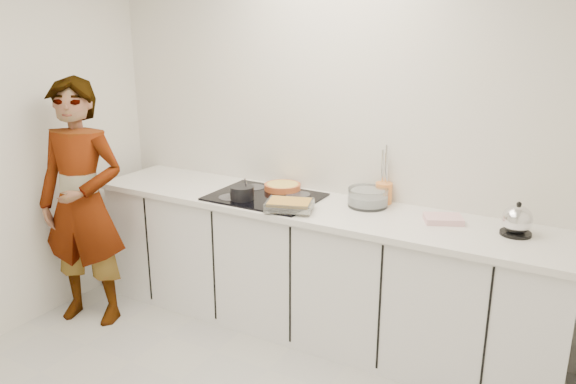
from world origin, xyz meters
The scene contains 12 objects.
wall_back centered at (0.00, 1.60, 1.30)m, with size 3.60×0.00×2.60m, color silver.
base_cabinets centered at (0.00, 1.28, 0.43)m, with size 3.20×0.58×0.87m, color white.
countertop centered at (0.00, 1.28, 0.89)m, with size 3.24×0.64×0.04m, color white.
hob centered at (-0.35, 1.26, 0.92)m, with size 0.72×0.54×0.01m, color black.
tart_dish centered at (-0.32, 1.45, 0.95)m, with size 0.28×0.28×0.04m.
saucepan centered at (-0.44, 1.12, 0.97)m, with size 0.17×0.17×0.15m.
baking_dish centered at (-0.06, 1.09, 0.96)m, with size 0.34×0.29×0.06m.
mixing_bowl centered at (0.33, 1.43, 0.97)m, with size 0.32×0.32×0.12m.
tea_towel centered at (0.83, 1.37, 0.93)m, with size 0.22×0.16×0.04m, color white.
kettle centered at (1.24, 1.36, 0.99)m, with size 0.22×0.22×0.20m.
utensil_crock centered at (0.39, 1.54, 0.98)m, with size 0.11×0.11×0.14m, color orange.
cook centered at (-1.45, 0.66, 0.86)m, with size 0.63×0.41×1.72m, color white.
Camera 1 is at (1.58, -1.83, 2.05)m, focal length 35.00 mm.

